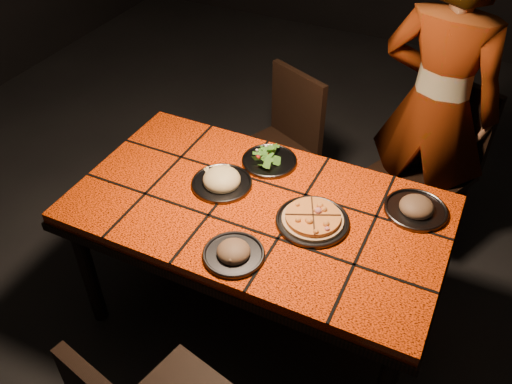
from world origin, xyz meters
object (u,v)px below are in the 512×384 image
at_px(dining_table, 258,218).
at_px(diner, 436,108).
at_px(chair_far_right, 435,156).
at_px(plate_pizza, 313,220).
at_px(plate_pasta, 222,181).
at_px(chair_far_left, 284,137).

xyz_separation_m(dining_table, diner, (0.54, 0.95, 0.18)).
relative_size(chair_far_right, plate_pizza, 2.85).
height_order(plate_pizza, plate_pasta, plate_pasta).
distance_m(chair_far_right, diner, 0.31).
relative_size(diner, plate_pasta, 6.26).
bearing_deg(plate_pizza, plate_pasta, 173.23).
bearing_deg(plate_pasta, plate_pizza, -6.77).
bearing_deg(chair_far_right, plate_pizza, -85.49).
distance_m(dining_table, diner, 1.11).
xyz_separation_m(dining_table, plate_pasta, (-0.20, 0.05, 0.10)).
distance_m(dining_table, plate_pizza, 0.27).
xyz_separation_m(chair_far_left, diner, (0.78, 0.11, 0.35)).
bearing_deg(chair_far_left, dining_table, -49.70).
height_order(chair_far_left, plate_pizza, chair_far_left).
relative_size(chair_far_left, plate_pizza, 2.62).
height_order(dining_table, diner, diner).
relative_size(dining_table, plate_pasta, 5.92).
xyz_separation_m(diner, plate_pizza, (-0.29, -0.95, -0.09)).
xyz_separation_m(chair_far_left, plate_pasta, (0.03, -0.79, 0.26)).
xyz_separation_m(plate_pizza, plate_pasta, (-0.46, 0.05, 0.01)).
height_order(chair_far_right, plate_pizza, chair_far_right).
distance_m(chair_far_right, plate_pasta, 1.24).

